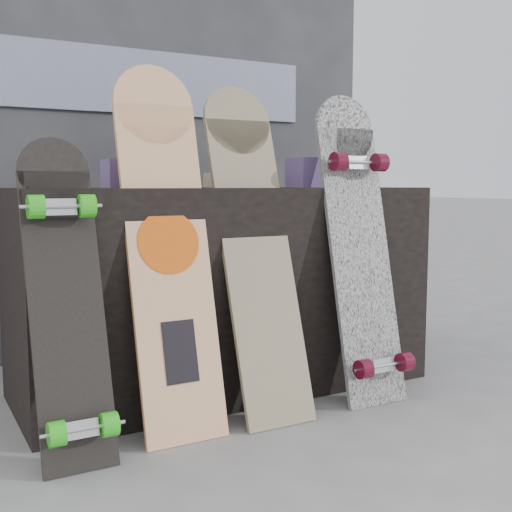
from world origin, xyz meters
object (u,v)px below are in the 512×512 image
longboard_celtic (255,239)px  longboard_cascadia (360,241)px  vendor_table (224,289)px  skateboard_dark (66,294)px  longboard_geisha (167,237)px

longboard_celtic → longboard_cascadia: size_ratio=1.01×
vendor_table → longboard_celtic: longboard_celtic is taller
longboard_cascadia → skateboard_dark: (-1.10, -0.03, -0.11)m
longboard_geisha → skateboard_dark: 0.38m
longboard_geisha → longboard_celtic: (0.33, 0.01, -0.02)m
longboard_celtic → longboard_cascadia: 0.43m
longboard_celtic → longboard_geisha: bearing=-177.9°
vendor_table → longboard_geisha: bearing=-139.3°
longboard_cascadia → longboard_celtic: bearing=172.1°
vendor_table → longboard_geisha: longboard_geisha is taller
vendor_table → longboard_geisha: size_ratio=1.32×
vendor_table → longboard_celtic: size_ratio=1.36×
vendor_table → skateboard_dark: skateboard_dark is taller
longboard_geisha → longboard_cascadia: bearing=-3.5°
longboard_geisha → skateboard_dark: (-0.34, -0.07, -0.15)m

